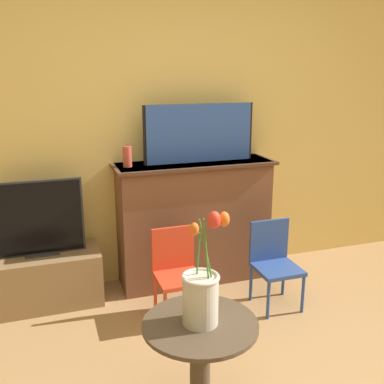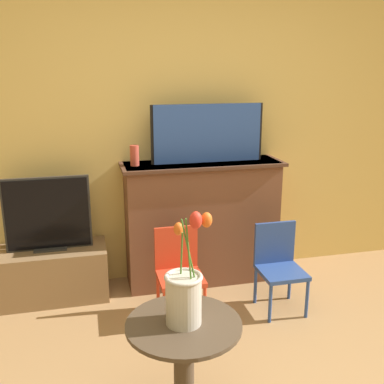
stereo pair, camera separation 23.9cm
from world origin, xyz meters
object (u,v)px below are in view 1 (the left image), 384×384
(chair_red, at_px, (177,268))
(chair_blue, at_px, (274,259))
(tv_monitor, at_px, (39,219))
(vase_tulips, at_px, (201,293))
(painting, at_px, (199,133))

(chair_red, bearing_deg, chair_blue, -6.44)
(tv_monitor, bearing_deg, chair_red, -26.87)
(tv_monitor, relative_size, vase_tulips, 1.13)
(vase_tulips, bearing_deg, painting, 70.90)
(tv_monitor, bearing_deg, vase_tulips, -65.01)
(tv_monitor, xyz_separation_m, chair_red, (0.90, -0.45, -0.32))
(chair_red, height_order, vase_tulips, vase_tulips)
(tv_monitor, height_order, chair_red, tv_monitor)
(chair_red, bearing_deg, tv_monitor, 153.13)
(tv_monitor, height_order, vase_tulips, vase_tulips)
(painting, bearing_deg, chair_blue, -55.95)
(painting, distance_m, vase_tulips, 1.71)
(chair_red, xyz_separation_m, vase_tulips, (-0.19, -1.06, 0.38))
(painting, xyz_separation_m, chair_red, (-0.34, -0.49, -0.88))
(tv_monitor, relative_size, chair_red, 0.99)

